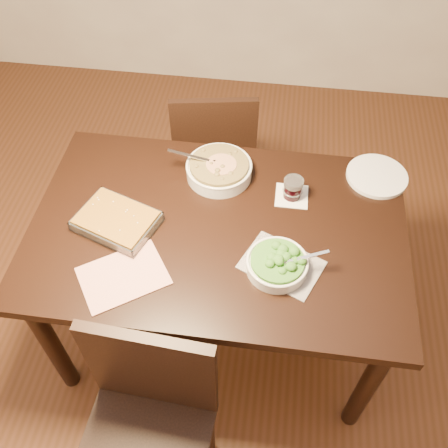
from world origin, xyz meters
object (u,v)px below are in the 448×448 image
(wine_tumbler, at_px, (293,188))
(dinner_plate, at_px, (377,176))
(table, at_px, (218,242))
(broccoli_bowl, at_px, (277,264))
(chair_far, at_px, (214,148))
(baking_dish, at_px, (117,221))
(stew_bowl, at_px, (219,169))
(chair_near, at_px, (148,423))

(wine_tumbler, xyz_separation_m, dinner_plate, (0.34, 0.15, -0.04))
(table, height_order, broccoli_bowl, broccoli_bowl)
(wine_tumbler, xyz_separation_m, chair_far, (-0.39, 0.53, -0.32))
(table, bearing_deg, baking_dish, -173.37)
(stew_bowl, bearing_deg, broccoli_bowl, -58.26)
(broccoli_bowl, relative_size, wine_tumbler, 2.83)
(table, bearing_deg, dinner_plate, 29.68)
(table, xyz_separation_m, chair_far, (-0.13, 0.72, -0.18))
(wine_tumbler, distance_m, chair_near, 0.99)
(wine_tumbler, height_order, dinner_plate, wine_tumbler)
(stew_bowl, relative_size, broccoli_bowl, 1.22)
(dinner_plate, bearing_deg, stew_bowl, -173.31)
(broccoli_bowl, bearing_deg, baking_dish, 169.23)
(baking_dish, bearing_deg, stew_bowl, 62.45)
(wine_tumbler, bearing_deg, stew_bowl, 165.77)
(broccoli_bowl, bearing_deg, chair_far, 111.92)
(stew_bowl, bearing_deg, table, -82.93)
(chair_near, height_order, chair_far, chair_near)
(table, distance_m, dinner_plate, 0.70)
(table, relative_size, dinner_plate, 5.73)
(stew_bowl, height_order, broccoli_bowl, stew_bowl)
(wine_tumbler, height_order, chair_near, chair_near)
(table, relative_size, stew_bowl, 4.72)
(stew_bowl, bearing_deg, baking_dish, -137.37)
(dinner_plate, bearing_deg, wine_tumbler, -155.90)
(wine_tumbler, bearing_deg, baking_dish, -159.70)
(stew_bowl, xyz_separation_m, broccoli_bowl, (0.26, -0.42, -0.01))
(stew_bowl, relative_size, chair_far, 0.35)
(table, height_order, chair_far, chair_far)
(table, height_order, chair_near, chair_near)
(wine_tumbler, relative_size, chair_far, 0.10)
(dinner_plate, relative_size, chair_near, 0.27)
(stew_bowl, distance_m, chair_near, 0.97)
(chair_far, bearing_deg, table, 89.91)
(chair_near, bearing_deg, baking_dish, 113.95)
(broccoli_bowl, relative_size, chair_near, 0.27)
(stew_bowl, xyz_separation_m, chair_far, (-0.09, 0.46, -0.31))
(table, bearing_deg, wine_tumbler, 35.93)
(chair_far, bearing_deg, stew_bowl, 91.50)
(stew_bowl, height_order, chair_far, chair_far)
(stew_bowl, xyz_separation_m, wine_tumbler, (0.30, -0.08, 0.01))
(chair_far, bearing_deg, dinner_plate, 142.30)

